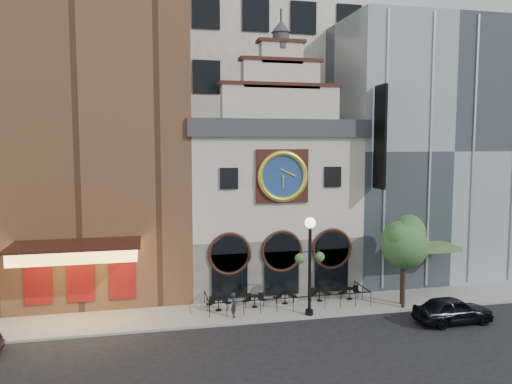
{
  "coord_description": "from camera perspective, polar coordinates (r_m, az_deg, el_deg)",
  "views": [
    {
      "loc": [
        -9.06,
        -28.13,
        10.68
      ],
      "look_at": [
        -1.32,
        6.0,
        7.32
      ],
      "focal_mm": 35.0,
      "sensor_mm": 36.0,
      "label": 1
    }
  ],
  "objects": [
    {
      "name": "ground",
      "position": [
        31.42,
        4.93,
        -14.4
      ],
      "size": [
        120.0,
        120.0,
        0.0
      ],
      "primitive_type": "plane",
      "color": "black",
      "rests_on": "ground"
    },
    {
      "name": "sidewalk",
      "position": [
        33.65,
        3.6,
        -12.89
      ],
      "size": [
        44.0,
        5.0,
        0.15
      ],
      "primitive_type": "cube",
      "color": "gray",
      "rests_on": "ground"
    },
    {
      "name": "clock_building",
      "position": [
        37.29,
        1.36,
        -0.66
      ],
      "size": [
        12.6,
        8.78,
        18.65
      ],
      "color": "#605E5B",
      "rests_on": "ground"
    },
    {
      "name": "theater_building",
      "position": [
        38.34,
        -18.85,
        8.08
      ],
      "size": [
        14.0,
        15.6,
        25.0
      ],
      "color": "brown",
      "rests_on": "ground"
    },
    {
      "name": "retail_building",
      "position": [
        44.04,
        17.33,
        4.54
      ],
      "size": [
        14.0,
        14.4,
        20.0
      ],
      "color": "gray",
      "rests_on": "ground"
    },
    {
      "name": "office_tower",
      "position": [
        49.85,
        -2.16,
        16.26
      ],
      "size": [
        20.0,
        16.0,
        40.0
      ],
      "primitive_type": "cube",
      "color": "silver",
      "rests_on": "ground"
    },
    {
      "name": "cafe_railing",
      "position": [
        33.49,
        3.61,
        -12.04
      ],
      "size": [
        10.6,
        2.6,
        0.9
      ],
      "primitive_type": null,
      "color": "black",
      "rests_on": "sidewalk"
    },
    {
      "name": "bistro_0",
      "position": [
        32.5,
        -4.3,
        -12.57
      ],
      "size": [
        1.58,
        0.68,
        0.9
      ],
      "color": "black",
      "rests_on": "sidewalk"
    },
    {
      "name": "bistro_1",
      "position": [
        33.02,
        -0.16,
        -12.26
      ],
      "size": [
        1.58,
        0.68,
        0.9
      ],
      "color": "black",
      "rests_on": "sidewalk"
    },
    {
      "name": "bistro_2",
      "position": [
        33.75,
        3.34,
        -11.87
      ],
      "size": [
        1.58,
        0.68,
        0.9
      ],
      "color": "black",
      "rests_on": "sidewalk"
    },
    {
      "name": "bistro_3",
      "position": [
        34.5,
        7.29,
        -11.52
      ],
      "size": [
        1.58,
        0.68,
        0.9
      ],
      "color": "black",
      "rests_on": "sidewalk"
    },
    {
      "name": "bistro_4",
      "position": [
        35.21,
        10.68,
        -11.22
      ],
      "size": [
        1.58,
        0.68,
        0.9
      ],
      "color": "black",
      "rests_on": "sidewalk"
    },
    {
      "name": "car_right",
      "position": [
        32.79,
        21.58,
        -12.42
      ],
      "size": [
        4.8,
        2.03,
        1.62
      ],
      "primitive_type": "imported",
      "rotation": [
        0.0,
        0.0,
        1.6
      ],
      "color": "black",
      "rests_on": "ground"
    },
    {
      "name": "pedestrian",
      "position": [
        31.13,
        -2.53,
        -12.78
      ],
      "size": [
        0.43,
        0.6,
        1.54
      ],
      "primitive_type": "imported",
      "rotation": [
        0.0,
        0.0,
        1.46
      ],
      "color": "black",
      "rests_on": "sidewalk"
    },
    {
      "name": "lamppost",
      "position": [
        30.93,
        6.18,
        -7.17
      ],
      "size": [
        1.94,
        0.77,
        6.1
      ],
      "rotation": [
        0.0,
        0.0,
        0.12
      ],
      "color": "black",
      "rests_on": "sidewalk"
    },
    {
      "name": "tree_left",
      "position": [
        34.16,
        16.51,
        -5.18
      ],
      "size": [
        3.07,
        2.96,
        5.92
      ],
      "color": "#382619",
      "rests_on": "sidewalk"
    },
    {
      "name": "tree_right",
      "position": [
        33.47,
        16.67,
        -5.51
      ],
      "size": [
        3.03,
        2.92,
        5.84
      ],
      "color": "#382619",
      "rests_on": "sidewalk"
    }
  ]
}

